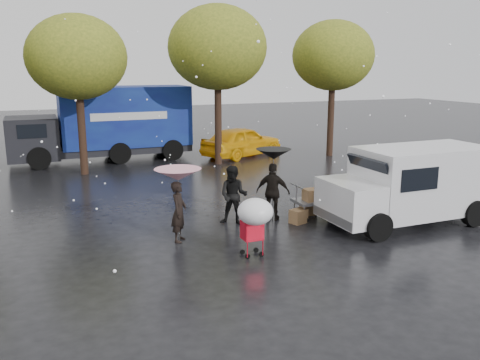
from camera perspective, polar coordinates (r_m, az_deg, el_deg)
name	(u,v)px	position (r m, az deg, el deg)	size (l,w,h in m)	color
ground	(258,235)	(13.75, 2.06, -6.23)	(90.00, 90.00, 0.00)	black
person_pink	(179,212)	(13.18, -6.88, -3.55)	(0.58, 0.38, 1.59)	black
person_middle	(234,195)	(14.46, -0.72, -1.75)	(0.83, 0.65, 1.71)	black
person_black	(273,192)	(14.89, 3.73, -1.35)	(1.00, 0.42, 1.71)	black
umbrella_pink	(178,175)	(12.94, -6.99, 0.61)	(1.20, 1.20, 1.92)	#4C4C4C
umbrella_black	(274,154)	(14.66, 3.79, 2.91)	(1.02, 1.02, 2.13)	#4C4C4C
vendor_cart	(321,194)	(15.31, 9.11, -1.58)	(1.52, 0.80, 1.27)	slate
shopping_cart	(255,215)	(11.87, 1.67, -3.93)	(0.84, 0.84, 1.46)	red
white_van	(411,184)	(15.33, 18.66, -0.41)	(4.91, 2.18, 2.20)	silver
blue_truck	(108,124)	(25.11, -14.64, 6.13)	(8.30, 2.60, 3.50)	navy
box_ground_near	(298,216)	(14.83, 6.57, -4.07)	(0.45, 0.36, 0.40)	brown
box_ground_far	(308,209)	(15.73, 7.66, -3.23)	(0.44, 0.35, 0.35)	brown
yellow_taxi	(242,141)	(25.42, 0.21, 4.35)	(1.80, 4.48, 1.53)	#F6AE0C
tree_row	(151,52)	(22.39, -9.91, 13.97)	(21.60, 4.40, 7.12)	black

